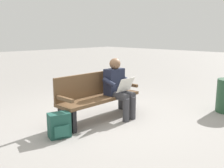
# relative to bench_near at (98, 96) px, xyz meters

# --- Properties ---
(ground_plane) EXTENTS (40.00, 40.00, 0.00)m
(ground_plane) POSITION_rel_bench_near_xyz_m (-0.00, 0.07, -0.46)
(ground_plane) COLOR gray
(bench_near) EXTENTS (1.81, 0.51, 0.90)m
(bench_near) POSITION_rel_bench_near_xyz_m (0.00, 0.00, 0.00)
(bench_near) COLOR brown
(bench_near) RESTS_ON ground
(person_seated) EXTENTS (0.58, 0.58, 1.18)m
(person_seated) POSITION_rel_bench_near_xyz_m (-0.35, 0.23, 0.17)
(person_seated) COLOR #1E2338
(person_seated) RESTS_ON ground
(backpack) EXTENTS (0.39, 0.34, 0.40)m
(backpack) POSITION_rel_bench_near_xyz_m (1.07, 0.25, -0.26)
(backpack) COLOR #1E4C42
(backpack) RESTS_ON ground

